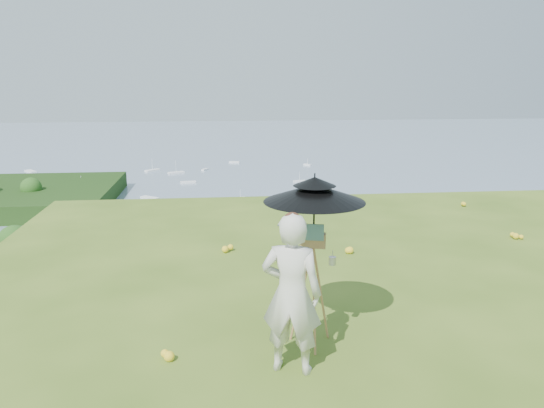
{
  "coord_description": "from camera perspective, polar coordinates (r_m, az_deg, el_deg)",
  "views": [
    {
      "loc": [
        -2.89,
        -6.42,
        3.02
      ],
      "look_at": [
        -2.07,
        1.59,
        1.09
      ],
      "focal_mm": 35.0,
      "sensor_mm": 36.0,
      "label": 1
    }
  ],
  "objects": [
    {
      "name": "sun_umbrella",
      "position": [
        5.83,
        4.55,
        -0.57
      ],
      "size": [
        1.37,
        1.37,
        0.81
      ],
      "primitive_type": null,
      "rotation": [
        0.0,
        0.0,
        -0.26
      ],
      "color": "black",
      "rests_on": "field_easel"
    },
    {
      "name": "slope_trees",
      "position": [
        45.26,
        -1.72,
        -9.99
      ],
      "size": [
        110.0,
        50.0,
        6.0
      ],
      "primitive_type": null,
      "color": "#234B16",
      "rests_on": "forest_slope"
    },
    {
      "name": "bay_water",
      "position": [
        249.2,
        -5.12,
        4.88
      ],
      "size": [
        700.0,
        700.0,
        0.0
      ],
      "primitive_type": "plane",
      "color": "slate",
      "rests_on": "ground"
    },
    {
      "name": "ground",
      "position": [
        7.66,
        17.14,
        -10.37
      ],
      "size": [
        14.0,
        14.0,
        0.0
      ],
      "primitive_type": "plane",
      "color": "#46671D",
      "rests_on": "ground"
    },
    {
      "name": "shoreline_tier",
      "position": [
        90.33,
        -3.51,
        -12.15
      ],
      "size": [
        170.0,
        28.0,
        8.0
      ],
      "primitive_type": "cube",
      "color": "#6B6856",
      "rests_on": "bay_water"
    },
    {
      "name": "painter",
      "position": [
        5.5,
        2.12,
        -9.63
      ],
      "size": [
        0.72,
        0.59,
        1.72
      ],
      "primitive_type": "imported",
      "rotation": [
        0.0,
        0.0,
        2.82
      ],
      "color": "beige",
      "rests_on": "ground"
    },
    {
      "name": "moored_boats",
      "position": [
        171.66,
        -8.91,
        0.97
      ],
      "size": [
        140.0,
        140.0,
        0.7
      ],
      "primitive_type": null,
      "color": "white",
      "rests_on": "bay_water"
    },
    {
      "name": "wildflowers",
      "position": [
        7.85,
        16.47,
        -9.25
      ],
      "size": [
        10.0,
        10.5,
        0.12
      ],
      "primitive_type": null,
      "color": "yellow",
      "rests_on": "ground"
    },
    {
      "name": "field_easel",
      "position": [
        6.08,
        4.35,
        -8.67
      ],
      "size": [
        0.68,
        0.68,
        1.46
      ],
      "primitive_type": null,
      "rotation": [
        0.0,
        0.0,
        -0.25
      ],
      "color": "#A77546",
      "rests_on": "ground"
    },
    {
      "name": "harbor_town",
      "position": [
        87.72,
        -3.57,
        -8.31
      ],
      "size": [
        110.0,
        22.0,
        5.0
      ],
      "primitive_type": null,
      "color": "silver",
      "rests_on": "shoreline_tier"
    },
    {
      "name": "painter_cap",
      "position": [
        5.24,
        2.19,
        -1.45
      ],
      "size": [
        0.25,
        0.28,
        0.1
      ],
      "primitive_type": null,
      "rotation": [
        0.0,
        0.0,
        -0.26
      ],
      "color": "pink",
      "rests_on": "painter"
    }
  ]
}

